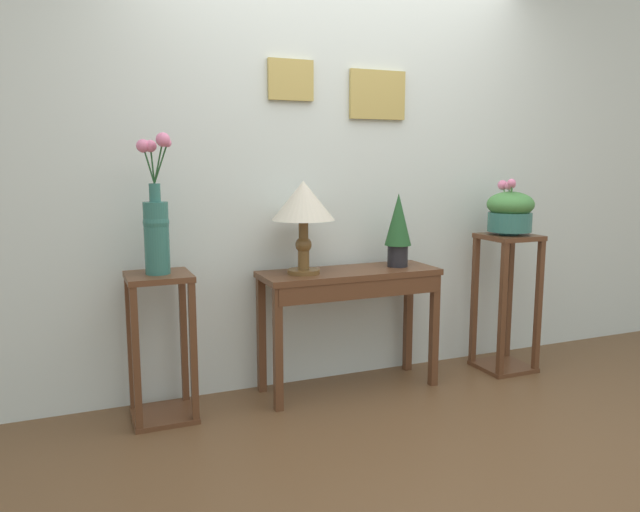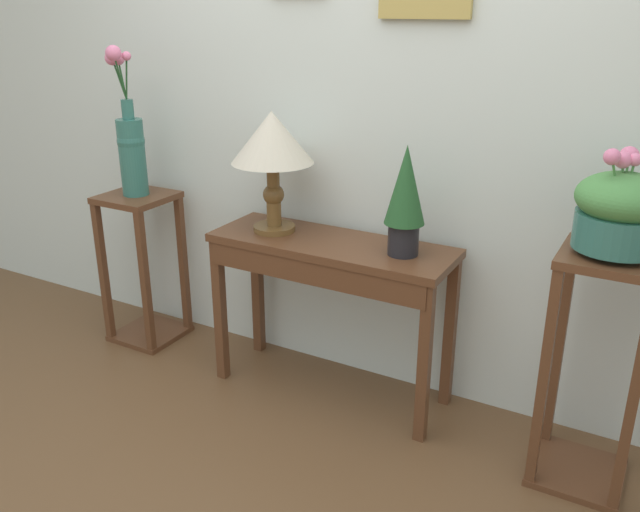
{
  "view_description": "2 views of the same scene",
  "coord_description": "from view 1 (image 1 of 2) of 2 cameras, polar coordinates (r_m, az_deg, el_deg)",
  "views": [
    {
      "loc": [
        -1.51,
        -2.13,
        1.36
      ],
      "look_at": [
        -0.21,
        1.02,
        0.82
      ],
      "focal_mm": 34.03,
      "sensor_mm": 36.0,
      "label": 1
    },
    {
      "loc": [
        1.22,
        -1.28,
        1.66
      ],
      "look_at": [
        -0.07,
        1.03,
        0.65
      ],
      "focal_mm": 37.04,
      "sensor_mm": 36.0,
      "label": 2
    }
  ],
  "objects": [
    {
      "name": "ground_plane",
      "position": [
        2.94,
        12.09,
        -18.84
      ],
      "size": [
        12.0,
        12.0,
        0.01
      ],
      "primitive_type": "cube",
      "color": "brown"
    },
    {
      "name": "flower_vase_tall_left",
      "position": [
        3.19,
        -15.15,
        2.96
      ],
      "size": [
        0.17,
        0.19,
        0.71
      ],
      "color": "#2D665B",
      "rests_on": "pedestal_stand_left"
    },
    {
      "name": "potted_plant_on_console",
      "position": [
        3.67,
        7.36,
        2.76
      ],
      "size": [
        0.16,
        0.16,
        0.44
      ],
      "color": "black",
      "rests_on": "console_table"
    },
    {
      "name": "pedestal_stand_right",
      "position": [
        4.13,
        17.07,
        -4.23
      ],
      "size": [
        0.33,
        0.33,
        0.89
      ],
      "color": "#56331E",
      "rests_on": "ground"
    },
    {
      "name": "planter_bowl_wide_right",
      "position": [
        4.04,
        17.44,
        4.07
      ],
      "size": [
        0.29,
        0.29,
        0.36
      ],
      "color": "#2D665B",
      "rests_on": "pedestal_stand_right"
    },
    {
      "name": "pedestal_stand_left",
      "position": [
        3.32,
        -14.7,
        -8.29
      ],
      "size": [
        0.33,
        0.33,
        0.78
      ],
      "color": "#56331E",
      "rests_on": "ground"
    },
    {
      "name": "console_table",
      "position": [
        3.55,
        2.92,
        -3.26
      ],
      "size": [
        1.06,
        0.37,
        0.73
      ],
      "color": "#56331E",
      "rests_on": "ground"
    },
    {
      "name": "back_wall_with_art",
      "position": [
        3.75,
        1.3,
        9.57
      ],
      "size": [
        9.0,
        0.13,
        2.8
      ],
      "color": "silver",
      "rests_on": "ground"
    },
    {
      "name": "table_lamp",
      "position": [
        3.39,
        -1.58,
        4.8
      ],
      "size": [
        0.35,
        0.35,
        0.52
      ],
      "color": "brown",
      "rests_on": "console_table"
    }
  ]
}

